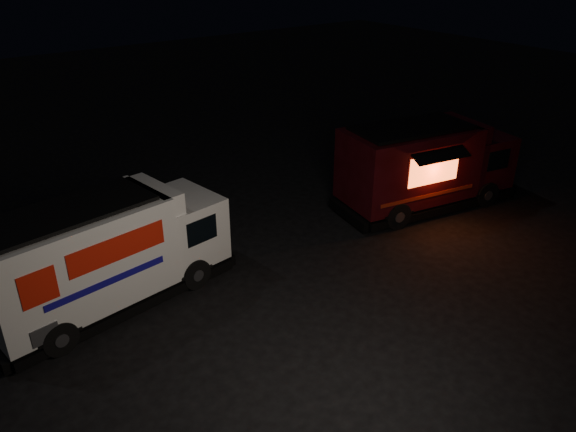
# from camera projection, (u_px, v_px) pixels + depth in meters

# --- Properties ---
(ground) EXTENTS (80.00, 80.00, 0.00)m
(ground) POSITION_uv_depth(u_px,v_px,m) (291.00, 312.00, 14.37)
(ground) COLOR black
(ground) RESTS_ON ground
(white_truck) EXTENTS (6.77, 3.17, 2.95)m
(white_truck) POSITION_uv_depth(u_px,v_px,m) (109.00, 252.00, 14.17)
(white_truck) COLOR white
(white_truck) RESTS_ON ground
(red_truck) EXTENTS (6.84, 3.51, 3.04)m
(red_truck) POSITION_uv_depth(u_px,v_px,m) (428.00, 165.00, 19.45)
(red_truck) COLOR #390A11
(red_truck) RESTS_ON ground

